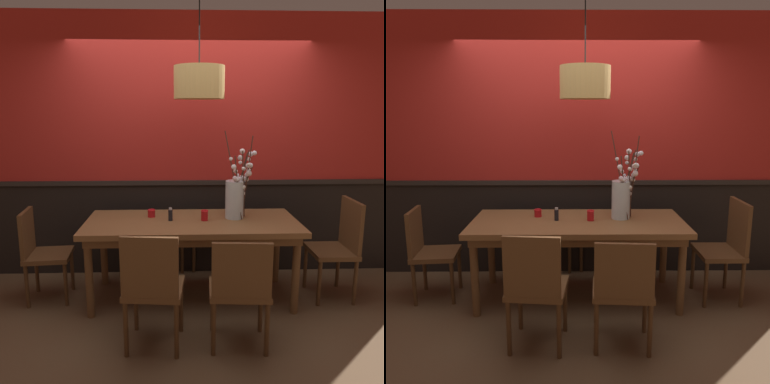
% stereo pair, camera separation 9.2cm
% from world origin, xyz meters
% --- Properties ---
extents(ground_plane, '(24.00, 24.00, 0.00)m').
position_xyz_m(ground_plane, '(0.00, 0.00, 0.00)').
color(ground_plane, brown).
extents(back_wall, '(5.76, 0.14, 2.79)m').
position_xyz_m(back_wall, '(0.00, 0.69, 1.38)').
color(back_wall, black).
rests_on(back_wall, ground).
extents(dining_table, '(1.99, 0.86, 0.78)m').
position_xyz_m(dining_table, '(0.00, 0.00, 0.69)').
color(dining_table, brown).
rests_on(dining_table, ground).
extents(chair_far_side_left, '(0.46, 0.43, 0.87)m').
position_xyz_m(chair_far_side_left, '(-0.27, 0.84, 0.50)').
color(chair_far_side_left, brown).
rests_on(chair_far_side_left, ground).
extents(chair_head_east_end, '(0.40, 0.45, 0.97)m').
position_xyz_m(chair_head_east_end, '(1.42, -0.02, 0.54)').
color(chair_head_east_end, brown).
rests_on(chair_head_east_end, ground).
extents(chair_far_side_right, '(0.49, 0.45, 0.89)m').
position_xyz_m(chair_far_side_right, '(0.26, 0.83, 0.51)').
color(chair_far_side_right, brown).
rests_on(chair_far_side_right, ground).
extents(chair_near_side_left, '(0.47, 0.46, 0.94)m').
position_xyz_m(chair_near_side_left, '(-0.32, -0.84, 0.53)').
color(chair_near_side_left, brown).
rests_on(chair_near_side_left, ground).
extents(chair_near_side_right, '(0.48, 0.42, 0.88)m').
position_xyz_m(chair_near_side_right, '(0.33, -0.85, 0.51)').
color(chair_near_side_right, brown).
rests_on(chair_near_side_right, ground).
extents(chair_head_west_end, '(0.44, 0.44, 0.89)m').
position_xyz_m(chair_head_west_end, '(-1.44, 0.02, 0.50)').
color(chair_head_west_end, brown).
rests_on(chair_head_west_end, ground).
extents(vase_with_blossoms, '(0.32, 0.29, 0.83)m').
position_xyz_m(vase_with_blossoms, '(0.42, 0.08, 0.99)').
color(vase_with_blossoms, silver).
rests_on(vase_with_blossoms, dining_table).
extents(candle_holder_nearer_center, '(0.07, 0.07, 0.10)m').
position_xyz_m(candle_holder_nearer_center, '(0.12, 0.00, 0.83)').
color(candle_holder_nearer_center, red).
rests_on(candle_holder_nearer_center, dining_table).
extents(candle_holder_nearer_edge, '(0.08, 0.08, 0.07)m').
position_xyz_m(candle_holder_nearer_edge, '(-0.39, 0.14, 0.82)').
color(candle_holder_nearer_edge, red).
rests_on(candle_holder_nearer_edge, dining_table).
extents(condiment_bottle, '(0.04, 0.04, 0.12)m').
position_xyz_m(condiment_bottle, '(-0.20, 0.01, 0.84)').
color(condiment_bottle, black).
rests_on(condiment_bottle, dining_table).
extents(pendant_lamp, '(0.44, 0.44, 0.89)m').
position_xyz_m(pendant_lamp, '(0.06, -0.03, 2.03)').
color(pendant_lamp, tan).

